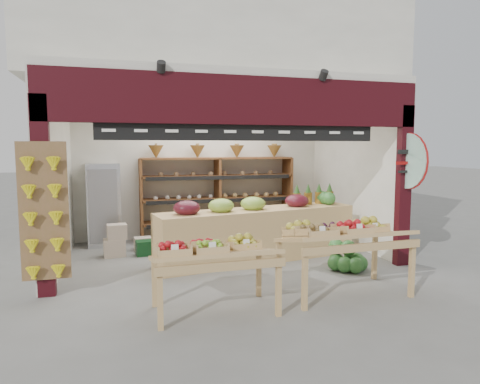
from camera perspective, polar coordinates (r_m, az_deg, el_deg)
name	(u,v)px	position (r m, az deg, el deg)	size (l,w,h in m)	color
ground	(227,261)	(7.57, -1.70, -9.13)	(60.00, 60.00, 0.00)	slate
shop_structure	(207,50)	(9.09, -4.43, 18.34)	(6.36, 5.12, 5.40)	silver
banana_board	(44,214)	(6.04, -24.70, -2.73)	(0.60, 0.15, 1.80)	brown
gift_sign	(408,161)	(7.49, 21.50, 3.86)	(0.04, 0.93, 0.92)	#A6D1BD
back_shelving	(218,183)	(9.28, -3.01, 1.18)	(3.31, 0.54, 2.02)	brown
refrigerator	(104,204)	(9.04, -17.73, -1.59)	(0.64, 0.64, 1.65)	silver
cardboard_stack	(129,243)	(8.18, -14.64, -6.62)	(0.94, 0.69, 0.59)	silver
mid_counter	(257,232)	(7.52, 2.33, -5.38)	(3.68, 1.32, 1.12)	tan
display_table_left	(206,251)	(5.15, -4.60, -7.91)	(1.49, 0.84, 0.96)	tan
display_table_right	(339,233)	(5.91, 13.04, -5.40)	(1.69, 0.97, 1.06)	tan
watermelon_pile	(347,259)	(7.20, 14.09, -8.65)	(0.66, 0.63, 0.48)	#1B5221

